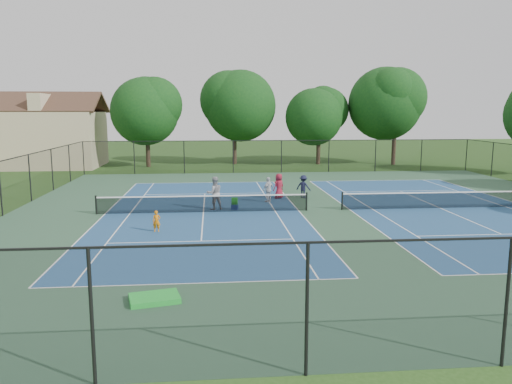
{
  "coord_description": "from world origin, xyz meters",
  "views": [
    {
      "loc": [
        -6.49,
        -27.99,
        5.73
      ],
      "look_at": [
        -4.08,
        -1.0,
        1.3
      ],
      "focal_mm": 35.0,
      "sensor_mm": 36.0,
      "label": 1
    }
  ],
  "objects": [
    {
      "name": "tree_back_c",
      "position": [
        5.0,
        25.0,
        5.48
      ],
      "size": [
        6.0,
        6.0,
        8.4
      ],
      "color": "#2D2116",
      "rests_on": "ground"
    },
    {
      "name": "green_tarp",
      "position": [
        -8.28,
        -13.34,
        0.09
      ],
      "size": [
        1.66,
        1.3,
        0.17
      ],
      "primitive_type": "cube",
      "rotation": [
        0.0,
        0.0,
        0.23
      ],
      "color": "green",
      "rests_on": "ground"
    },
    {
      "name": "ground",
      "position": [
        0.0,
        0.0,
        0.0
      ],
      "size": [
        140.0,
        140.0,
        0.0
      ],
      "primitive_type": "plane",
      "color": "#234716",
      "rests_on": "ground"
    },
    {
      "name": "tree_back_d",
      "position": [
        13.0,
        24.0,
        6.82
      ],
      "size": [
        7.8,
        7.8,
        10.37
      ],
      "color": "#2D2116",
      "rests_on": "ground"
    },
    {
      "name": "court_pad",
      "position": [
        0.0,
        0.0,
        0.0
      ],
      "size": [
        36.0,
        36.0,
        0.01
      ],
      "primitive_type": "cube",
      "color": "#31573B",
      "rests_on": "ground"
    },
    {
      "name": "tennis_court_left",
      "position": [
        -7.0,
        0.0,
        0.1
      ],
      "size": [
        12.0,
        23.83,
        1.07
      ],
      "color": "navy",
      "rests_on": "ground"
    },
    {
      "name": "perimeter_fence",
      "position": [
        0.0,
        0.0,
        1.6
      ],
      "size": [
        36.08,
        36.08,
        3.02
      ],
      "color": "black",
      "rests_on": "ground"
    },
    {
      "name": "tennis_court_right",
      "position": [
        7.0,
        0.0,
        0.1
      ],
      "size": [
        12.0,
        23.83,
        1.07
      ],
      "color": "navy",
      "rests_on": "ground"
    },
    {
      "name": "tree_back_b",
      "position": [
        -4.0,
        26.0,
        6.6
      ],
      "size": [
        7.6,
        7.6,
        10.03
      ],
      "color": "#2D2116",
      "rests_on": "ground"
    },
    {
      "name": "bystander_c",
      "position": [
        -2.1,
        4.15,
        0.83
      ],
      "size": [
        0.96,
        0.89,
        1.66
      ],
      "primitive_type": "imported",
      "rotation": [
        0.0,
        0.0,
        3.75
      ],
      "color": "maroon",
      "rests_on": "ground"
    },
    {
      "name": "clapboard_house",
      "position": [
        -23.0,
        25.0,
        3.09
      ],
      "size": [
        10.8,
        8.1,
        7.65
      ],
      "color": "tan",
      "rests_on": "ground"
    },
    {
      "name": "bystander_b",
      "position": [
        -0.46,
        4.22,
        0.76
      ],
      "size": [
        1.14,
        1.0,
        1.52
      ],
      "primitive_type": "imported",
      "rotation": [
        0.0,
        0.0,
        2.58
      ],
      "color": "#161831",
      "rests_on": "ground"
    },
    {
      "name": "ball_hopper",
      "position": [
        -5.19,
        0.62,
        0.52
      ],
      "size": [
        0.38,
        0.31,
        0.39
      ],
      "primitive_type": "cube",
      "rotation": [
        0.0,
        0.0,
        -0.15
      ],
      "color": "#1C9F1D",
      "rests_on": "ball_crate"
    },
    {
      "name": "ball_crate",
      "position": [
        -5.19,
        0.62,
        0.16
      ],
      "size": [
        0.43,
        0.36,
        0.32
      ],
      "primitive_type": "cube",
      "rotation": [
        0.0,
        0.0,
        -0.26
      ],
      "color": "navy",
      "rests_on": "ground"
    },
    {
      "name": "tree_back_a",
      "position": [
        -13.0,
        24.0,
        6.04
      ],
      "size": [
        6.8,
        6.8,
        9.15
      ],
      "color": "#2D2116",
      "rests_on": "ground"
    },
    {
      "name": "instructor",
      "position": [
        -6.35,
        0.8,
        0.97
      ],
      "size": [
        1.1,
        0.95,
        1.95
      ],
      "primitive_type": "imported",
      "rotation": [
        0.0,
        0.0,
        3.4
      ],
      "color": "#949496",
      "rests_on": "ground"
    },
    {
      "name": "bystander_a",
      "position": [
        -2.94,
        2.92,
        0.8
      ],
      "size": [
        0.95,
        0.91,
        1.59
      ],
      "primitive_type": "imported",
      "rotation": [
        0.0,
        0.0,
        3.87
      ],
      "color": "silver",
      "rests_on": "ground"
    },
    {
      "name": "child_player",
      "position": [
        -9.15,
        -4.43,
        0.52
      ],
      "size": [
        0.39,
        0.26,
        1.03
      ],
      "primitive_type": "imported",
      "rotation": [
        0.0,
        0.0,
        0.04
      ],
      "color": "orange",
      "rests_on": "ground"
    }
  ]
}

